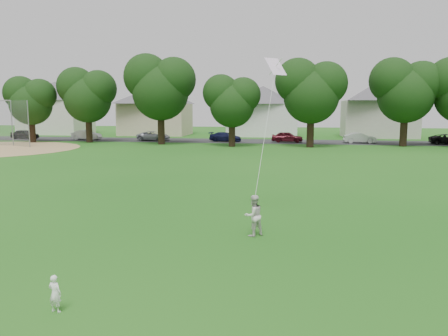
# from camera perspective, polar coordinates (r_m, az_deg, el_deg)

# --- Properties ---
(ground) EXTENTS (160.00, 160.00, 0.00)m
(ground) POSITION_cam_1_polar(r_m,az_deg,el_deg) (12.77, -11.53, -11.32)
(ground) COLOR #185313
(ground) RESTS_ON ground
(street) EXTENTS (90.00, 7.00, 0.01)m
(street) POSITION_cam_1_polar(r_m,az_deg,el_deg) (53.60, 4.32, 3.51)
(street) COLOR #2D2D30
(street) RESTS_ON ground
(toddler) EXTENTS (0.32, 0.23, 0.80)m
(toddler) POSITION_cam_1_polar(r_m,az_deg,el_deg) (9.91, -21.21, -15.04)
(toddler) COLOR white
(toddler) RESTS_ON ground
(older_boy) EXTENTS (0.84, 0.81, 1.36)m
(older_boy) POSITION_cam_1_polar(r_m,az_deg,el_deg) (14.31, 3.88, -6.21)
(older_boy) COLOR silver
(older_boy) RESTS_ON ground
(kite) EXTENTS (0.97, 1.87, 5.47)m
(kite) POSITION_cam_1_polar(r_m,az_deg,el_deg) (15.25, 5.42, 4.71)
(kite) COLOR white
(kite) RESTS_ON ground
(tree_row) EXTENTS (82.36, 9.40, 10.61)m
(tree_row) POSITION_cam_1_polar(r_m,az_deg,el_deg) (47.12, 8.46, 10.43)
(tree_row) COLOR black
(tree_row) RESTS_ON ground
(parked_cars) EXTENTS (71.36, 2.23, 1.26)m
(parked_cars) POSITION_cam_1_polar(r_m,az_deg,el_deg) (52.39, 9.07, 3.98)
(parked_cars) COLOR black
(parked_cars) RESTS_ON ground
(house_row) EXTENTS (77.56, 14.19, 10.16)m
(house_row) POSITION_cam_1_polar(r_m,az_deg,el_deg) (63.37, 5.80, 8.53)
(house_row) COLOR white
(house_row) RESTS_ON ground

